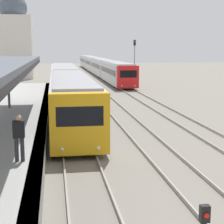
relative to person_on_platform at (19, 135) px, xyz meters
The scene contains 5 objects.
person_on_platform is the anchor object (origin of this frame).
train_near 18.05m from the person_on_platform, 82.72° to the left, with size 2.60×30.81×3.05m.
train_far 60.03m from the person_on_platform, 80.79° to the left, with size 2.53×60.80×2.97m.
signal_mast_far 35.92m from the person_on_platform, 71.44° to the left, with size 0.28×0.29×5.85m.
distant_domed_building 50.10m from the person_on_platform, 95.63° to the left, with size 5.71×5.71×13.30m.
Camera 1 is at (-1.02, -3.43, 4.80)m, focal length 60.00 mm.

